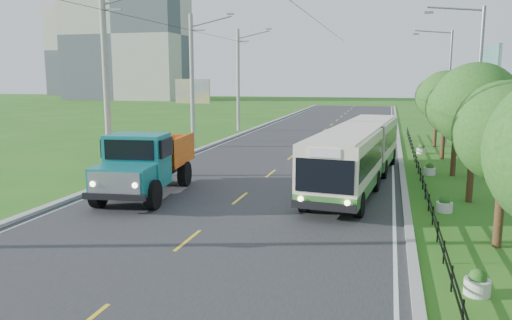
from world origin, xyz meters
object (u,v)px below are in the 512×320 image
at_px(tree_back, 438,100).
at_px(planter_mid, 430,170).
at_px(pole_far, 239,80).
at_px(tree_fifth, 446,100).
at_px(pole_mid, 193,81).
at_px(planter_near, 444,205).
at_px(planter_far, 421,150).
at_px(billboard_right, 489,77).
at_px(billboard_left, 193,95).
at_px(dump_truck, 146,159).
at_px(tree_second, 506,137).
at_px(tree_fourth, 457,110).
at_px(planter_front, 477,284).
at_px(streetlight_far, 447,83).
at_px(pole_near, 107,82).
at_px(streetlight_mid, 475,86).
at_px(tree_third, 476,110).
at_px(bus, 358,150).

xyz_separation_m(tree_back, planter_mid, (-1.26, -12.14, -3.37)).
bearing_deg(pole_far, tree_fifth, -35.36).
distance_m(pole_mid, planter_near, 23.08).
height_order(planter_far, billboard_right, billboard_right).
relative_size(pole_mid, tree_fifth, 1.72).
xyz_separation_m(billboard_left, dump_truck, (5.15, -18.43, -2.21)).
relative_size(tree_second, planter_far, 7.91).
bearing_deg(tree_fourth, dump_truck, -148.91).
bearing_deg(planter_front, tree_fifth, 86.75).
height_order(tree_fifth, streetlight_far, streetlight_far).
bearing_deg(tree_second, pole_near, 159.26).
distance_m(tree_fourth, tree_back, 12.00).
bearing_deg(tree_back, pole_far, 159.26).
relative_size(tree_fourth, dump_truck, 0.75).
bearing_deg(pole_near, pole_mid, 90.00).
bearing_deg(planter_far, pole_near, -142.37).
relative_size(pole_mid, planter_near, 14.93).
distance_m(tree_back, planter_mid, 12.66).
height_order(streetlight_mid, planter_mid, streetlight_mid).
bearing_deg(planter_far, planter_near, -90.00).
distance_m(tree_second, tree_fourth, 12.00).
bearing_deg(billboard_right, streetlight_far, 101.71).
distance_m(pole_mid, tree_back, 18.89).
relative_size(tree_fourth, planter_mid, 8.06).
relative_size(tree_fifth, dump_truck, 0.80).
bearing_deg(streetlight_mid, pole_far, 134.86).
height_order(planter_mid, billboard_left, billboard_left).
distance_m(tree_third, streetlight_far, 19.90).
xyz_separation_m(tree_third, streetlight_mid, (0.79, 5.86, 0.92)).
height_order(pole_mid, streetlight_mid, pole_mid).
distance_m(pole_near, planter_far, 21.83).
xyz_separation_m(tree_back, planter_near, (-1.26, -20.14, -3.37)).
xyz_separation_m(tree_second, dump_truck, (-14.21, 3.43, -1.86)).
bearing_deg(pole_mid, tree_fourth, -20.74).
bearing_deg(billboard_left, planter_mid, -28.92).
relative_size(pole_far, streetlight_mid, 1.10).
distance_m(tree_back, dump_truck, 25.08).
relative_size(pole_mid, billboard_right, 1.37).
bearing_deg(pole_far, pole_mid, -90.00).
xyz_separation_m(tree_second, planter_mid, (-1.26, 11.86, -3.23)).
xyz_separation_m(tree_third, planter_far, (-1.26, 13.86, -3.70)).
bearing_deg(pole_far, tree_fourth, -46.15).
distance_m(tree_second, billboard_left, 29.20).
xyz_separation_m(streetlight_mid, planter_near, (-2.04, -8.00, -4.62)).
bearing_deg(planter_mid, tree_second, -83.95).
relative_size(pole_mid, tree_back, 1.82).
relative_size(tree_fifth, planter_mid, 8.66).
distance_m(pole_mid, planter_mid, 18.88).
xyz_separation_m(billboard_left, bus, (14.36, -13.47, -2.12)).
xyz_separation_m(pole_near, tree_third, (18.12, -0.86, -1.11)).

